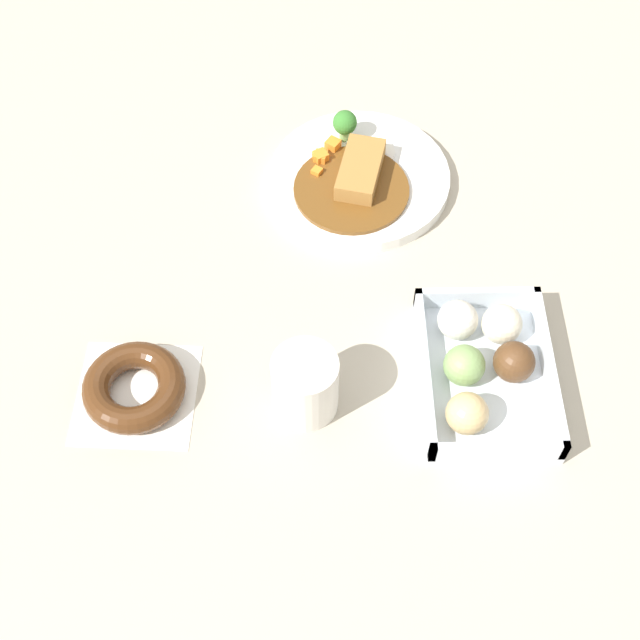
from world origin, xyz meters
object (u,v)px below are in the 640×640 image
(curry_plate, at_px, (355,177))
(coffee_mug, at_px, (302,385))
(chocolate_ring_donut, at_px, (131,388))
(donut_box, at_px, (480,366))

(curry_plate, xyz_separation_m, coffee_mug, (0.33, -0.07, 0.03))
(chocolate_ring_donut, relative_size, coffee_mug, 1.69)
(curry_plate, bearing_deg, donut_box, 23.05)
(donut_box, xyz_separation_m, coffee_mug, (0.03, -0.20, 0.02))
(curry_plate, distance_m, chocolate_ring_donut, 0.42)
(donut_box, height_order, coffee_mug, coffee_mug)
(donut_box, bearing_deg, coffee_mug, -81.25)
(donut_box, bearing_deg, chocolate_ring_donut, -87.54)
(chocolate_ring_donut, xyz_separation_m, coffee_mug, (0.01, 0.19, 0.03))
(donut_box, relative_size, coffee_mug, 2.46)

